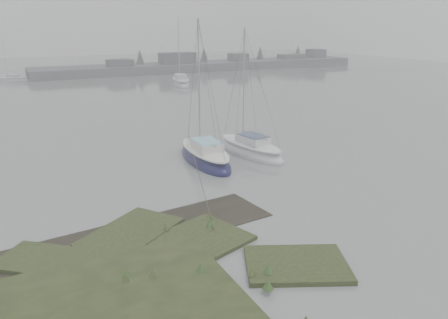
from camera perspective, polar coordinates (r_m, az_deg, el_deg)
ground at (r=42.82m, az=-16.06°, el=5.77°), size 160.00×160.00×0.00m
far_shoreline at (r=81.34m, az=-1.73°, el=12.25°), size 60.00×8.00×4.15m
sailboat_main at (r=26.76m, az=-2.49°, el=0.31°), size 2.48×6.55×9.09m
sailboat_white at (r=28.31m, az=3.48°, el=1.22°), size 2.87×6.29×8.56m
sailboat_far_b at (r=61.00m, az=-5.66°, el=9.94°), size 3.87×7.21×9.70m
sailboat_far_c at (r=71.63m, az=-25.88°, el=9.33°), size 4.79×2.94×6.43m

